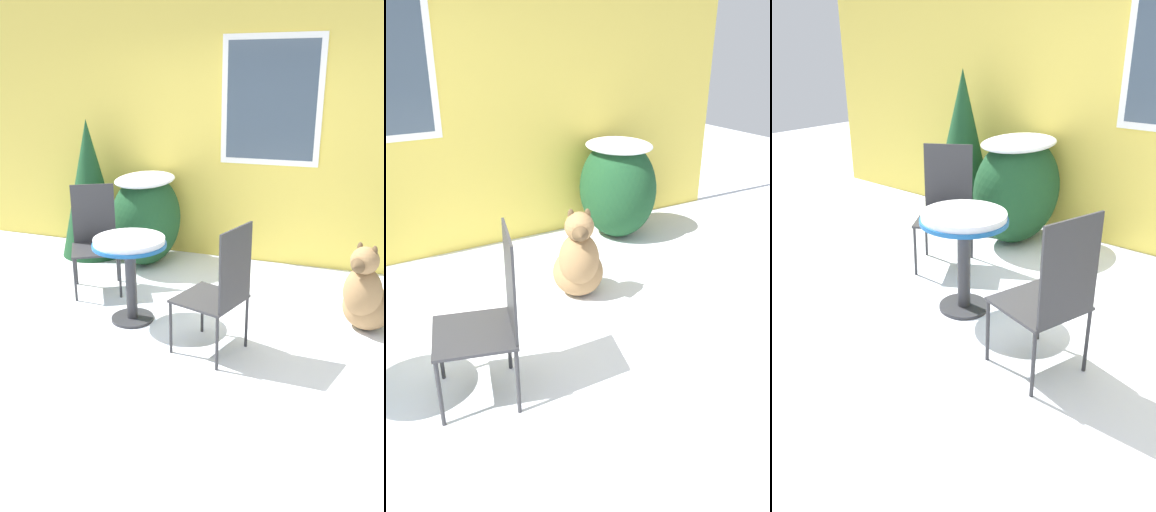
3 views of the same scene
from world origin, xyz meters
TOP-DOWN VIEW (x-y plane):
  - ground_plane at (0.00, 0.00)m, footprint 16.00×16.00m
  - house_wall at (0.01, 2.20)m, footprint 8.00×0.10m
  - shrub_left at (-0.92, 1.69)m, footprint 0.71×1.02m
  - evergreen_bush at (-1.66, 1.77)m, footprint 0.73×0.73m
  - patio_table at (-0.45, 0.33)m, footprint 0.62×0.62m
  - patio_chair_near_table at (-1.10, 0.87)m, footprint 0.62×0.62m
  - patio_chair_far_side at (0.42, 0.04)m, footprint 0.56×0.56m
  - dog at (1.44, 0.79)m, footprint 0.54×0.58m

SIDE VIEW (x-z plane):
  - ground_plane at x=0.00m, z-range 0.00..0.00m
  - dog at x=1.44m, z-range -0.09..0.68m
  - patio_chair_near_table at x=-1.10m, z-range 0.03..1.05m
  - patio_chair_far_side at x=0.42m, z-range 0.03..1.05m
  - shrub_left at x=-0.92m, z-range 0.04..1.05m
  - patio_table at x=-0.45m, z-range 0.21..0.96m
  - evergreen_bush at x=-1.66m, z-range 0.00..1.56m
  - house_wall at x=0.01m, z-range 0.00..3.38m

